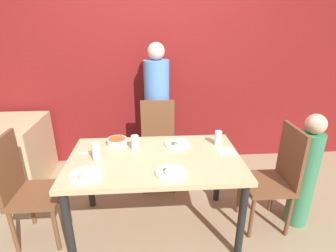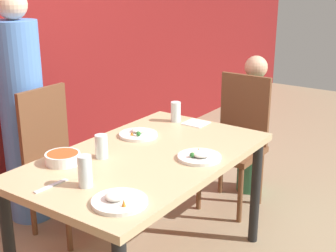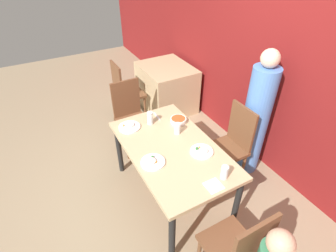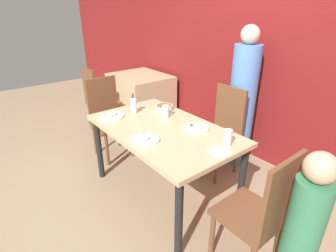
% 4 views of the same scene
% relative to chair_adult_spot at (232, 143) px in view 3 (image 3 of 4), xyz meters
% --- Properties ---
extents(ground_plane, '(10.00, 10.00, 0.00)m').
position_rel_chair_adult_spot_xyz_m(ground_plane, '(-0.05, -0.77, -0.51)').
color(ground_plane, '#998466').
extents(wall_back, '(10.00, 0.06, 2.70)m').
position_rel_chair_adult_spot_xyz_m(wall_back, '(-0.05, 0.60, 0.84)').
color(wall_back, maroon).
rests_on(wall_back, ground_plane).
extents(dining_table, '(1.42, 0.84, 0.73)m').
position_rel_chair_adult_spot_xyz_m(dining_table, '(-0.05, -0.77, 0.14)').
color(dining_table, tan).
rests_on(dining_table, ground_plane).
extents(chair_adult_spot, '(0.40, 0.40, 0.96)m').
position_rel_chair_adult_spot_xyz_m(chair_adult_spot, '(0.00, 0.00, 0.00)').
color(chair_adult_spot, brown).
rests_on(chair_adult_spot, ground_plane).
extents(chair_child_spot, '(0.40, 0.40, 0.96)m').
position_rel_chair_adult_spot_xyz_m(chair_child_spot, '(1.00, -0.78, 0.00)').
color(chair_child_spot, brown).
rests_on(chair_child_spot, ground_plane).
extents(chair_empty_left, '(0.40, 0.40, 0.96)m').
position_rel_chair_adult_spot_xyz_m(chair_empty_left, '(-1.11, -0.80, 0.00)').
color(chair_empty_left, brown).
rests_on(chair_empty_left, ground_plane).
extents(person_adult, '(0.29, 0.29, 1.56)m').
position_rel_chair_adult_spot_xyz_m(person_adult, '(0.00, 0.31, 0.22)').
color(person_adult, '#5184D1').
rests_on(person_adult, ground_plane).
extents(bowl_curry, '(0.18, 0.18, 0.05)m').
position_rel_chair_adult_spot_xyz_m(bowl_curry, '(-0.39, -0.49, 0.25)').
color(bowl_curry, white).
rests_on(bowl_curry, dining_table).
extents(plate_rice_adult, '(0.23, 0.23, 0.05)m').
position_rel_chair_adult_spot_xyz_m(plate_rice_adult, '(0.16, -0.55, 0.23)').
color(plate_rice_adult, white).
rests_on(plate_rice_adult, dining_table).
extents(plate_rice_child, '(0.23, 0.23, 0.05)m').
position_rel_chair_adult_spot_xyz_m(plate_rice_child, '(0.06, -1.03, 0.23)').
color(plate_rice_child, white).
rests_on(plate_rice_child, dining_table).
extents(plate_noodles, '(0.24, 0.24, 0.05)m').
position_rel_chair_adult_spot_xyz_m(plate_noodles, '(-0.56, -1.01, 0.23)').
color(plate_noodles, white).
rests_on(plate_noodles, dining_table).
extents(glass_water_tall, '(0.06, 0.06, 0.15)m').
position_rel_chair_adult_spot_xyz_m(glass_water_tall, '(-0.52, -0.78, 0.29)').
color(glass_water_tall, silver).
rests_on(glass_water_tall, dining_table).
extents(glass_water_short, '(0.07, 0.07, 0.13)m').
position_rel_chair_adult_spot_xyz_m(glass_water_short, '(-0.22, -0.60, 0.28)').
color(glass_water_short, silver).
rests_on(glass_water_short, dining_table).
extents(glass_water_center, '(0.06, 0.06, 0.13)m').
position_rel_chair_adult_spot_xyz_m(glass_water_center, '(0.52, -0.57, 0.28)').
color(glass_water_center, silver).
rests_on(glass_water_center, dining_table).
extents(napkin_folded, '(0.14, 0.14, 0.01)m').
position_rel_chair_adult_spot_xyz_m(napkin_folded, '(0.56, -0.70, 0.22)').
color(napkin_folded, white).
rests_on(napkin_folded, dining_table).
extents(fork_steel, '(0.18, 0.03, 0.01)m').
position_rel_chair_adult_spot_xyz_m(fork_steel, '(-0.61, -0.65, 0.22)').
color(fork_steel, silver).
rests_on(fork_steel, dining_table).
extents(background_table, '(0.90, 0.76, 0.75)m').
position_rel_chair_adult_spot_xyz_m(background_table, '(-1.77, 0.11, -0.14)').
color(background_table, tan).
rests_on(background_table, ground_plane).
extents(chair_background, '(0.40, 0.40, 0.96)m').
position_rel_chair_adult_spot_xyz_m(chair_background, '(-1.77, -0.61, 0.00)').
color(chair_background, brown).
rests_on(chair_background, ground_plane).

